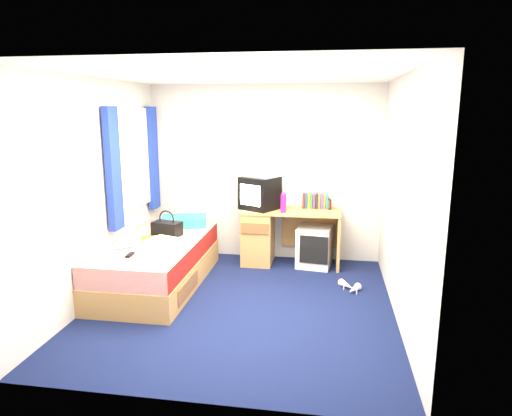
% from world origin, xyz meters
% --- Properties ---
extents(ground, '(3.40, 3.40, 0.00)m').
position_xyz_m(ground, '(0.00, 0.00, 0.00)').
color(ground, '#0C1438').
rests_on(ground, ground).
extents(room_shell, '(3.40, 3.40, 3.40)m').
position_xyz_m(room_shell, '(0.00, 0.00, 1.45)').
color(room_shell, white).
rests_on(room_shell, ground).
extents(bed, '(1.01, 2.00, 0.54)m').
position_xyz_m(bed, '(-1.10, 0.41, 0.27)').
color(bed, tan).
rests_on(bed, ground).
extents(pillow, '(0.66, 0.51, 0.13)m').
position_xyz_m(pillow, '(-1.00, 1.17, 0.60)').
color(pillow, '#1959A4').
rests_on(pillow, bed).
extents(desk, '(1.30, 0.55, 0.75)m').
position_xyz_m(desk, '(0.13, 1.44, 0.41)').
color(desk, tan).
rests_on(desk, ground).
extents(storage_cube, '(0.49, 0.49, 0.54)m').
position_xyz_m(storage_cube, '(0.73, 1.39, 0.27)').
color(storage_cube, white).
rests_on(storage_cube, ground).
extents(crt_tv, '(0.58, 0.57, 0.43)m').
position_xyz_m(crt_tv, '(-0.02, 1.44, 0.97)').
color(crt_tv, black).
rests_on(crt_tv, desk).
extents(vcr, '(0.51, 0.46, 0.08)m').
position_xyz_m(vcr, '(-0.02, 1.44, 1.22)').
color(vcr, silver).
rests_on(vcr, crt_tv).
extents(book_row, '(0.34, 0.13, 0.20)m').
position_xyz_m(book_row, '(0.72, 1.60, 0.85)').
color(book_row, maroon).
rests_on(book_row, desk).
extents(picture_frame, '(0.05, 0.12, 0.14)m').
position_xyz_m(picture_frame, '(0.90, 1.56, 0.82)').
color(picture_frame, black).
rests_on(picture_frame, desk).
extents(pink_water_bottle, '(0.09, 0.09, 0.23)m').
position_xyz_m(pink_water_bottle, '(0.31, 1.27, 0.87)').
color(pink_water_bottle, '#D51E8F').
rests_on(pink_water_bottle, desk).
extents(aerosol_can, '(0.05, 0.05, 0.16)m').
position_xyz_m(aerosol_can, '(0.32, 1.44, 0.83)').
color(aerosol_can, white).
rests_on(aerosol_can, desk).
extents(handbag, '(0.38, 0.27, 0.32)m').
position_xyz_m(handbag, '(-1.06, 0.69, 0.63)').
color(handbag, black).
rests_on(handbag, bed).
extents(towel, '(0.41, 0.38, 0.11)m').
position_xyz_m(towel, '(-0.91, 0.15, 0.60)').
color(towel, white).
rests_on(towel, bed).
extents(magazine, '(0.31, 0.34, 0.01)m').
position_xyz_m(magazine, '(-1.18, 0.47, 0.55)').
color(magazine, yellow).
rests_on(magazine, bed).
extents(water_bottle, '(0.19, 0.19, 0.07)m').
position_xyz_m(water_bottle, '(-1.36, 0.09, 0.58)').
color(water_bottle, white).
rests_on(water_bottle, bed).
extents(colour_swatch_fan, '(0.22, 0.07, 0.01)m').
position_xyz_m(colour_swatch_fan, '(-0.99, -0.15, 0.55)').
color(colour_swatch_fan, yellow).
rests_on(colour_swatch_fan, bed).
extents(remote_control, '(0.06, 0.16, 0.02)m').
position_xyz_m(remote_control, '(-1.18, -0.14, 0.55)').
color(remote_control, black).
rests_on(remote_control, bed).
extents(window_assembly, '(0.11, 1.42, 1.40)m').
position_xyz_m(window_assembly, '(-1.55, 0.90, 1.42)').
color(window_assembly, silver).
rests_on(window_assembly, room_shell).
extents(white_heels, '(0.27, 0.34, 0.09)m').
position_xyz_m(white_heels, '(1.17, 0.59, 0.04)').
color(white_heels, white).
rests_on(white_heels, ground).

